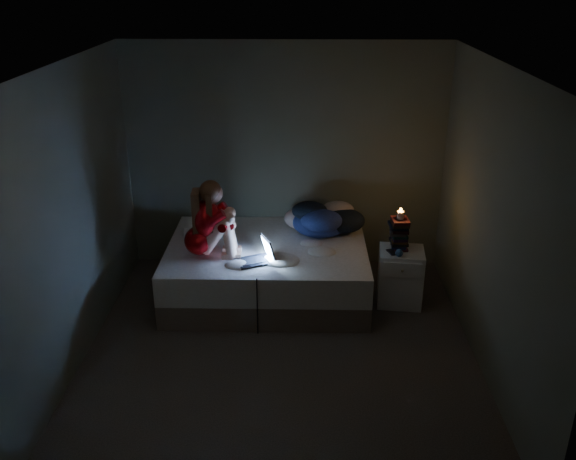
{
  "coord_description": "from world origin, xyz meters",
  "views": [
    {
      "loc": [
        0.17,
        -4.8,
        3.31
      ],
      "look_at": [
        0.05,
        1.0,
        0.8
      ],
      "focal_mm": 38.19,
      "sensor_mm": 36.0,
      "label": 1
    }
  ],
  "objects_px": {
    "bed": "(267,269)",
    "woman": "(199,219)",
    "candle": "(400,216)",
    "phone": "(393,253)",
    "laptop": "(254,251)",
    "nightstand": "(400,277)"
  },
  "relations": [
    {
      "from": "laptop",
      "to": "bed",
      "type": "bearing_deg",
      "value": 50.76
    },
    {
      "from": "woman",
      "to": "laptop",
      "type": "height_order",
      "value": "woman"
    },
    {
      "from": "nightstand",
      "to": "candle",
      "type": "relative_size",
      "value": 7.56
    },
    {
      "from": "woman",
      "to": "nightstand",
      "type": "distance_m",
      "value": 2.18
    },
    {
      "from": "woman",
      "to": "phone",
      "type": "bearing_deg",
      "value": -1.6
    },
    {
      "from": "nightstand",
      "to": "phone",
      "type": "xyz_separation_m",
      "value": [
        -0.11,
        -0.06,
        0.31
      ]
    },
    {
      "from": "candle",
      "to": "phone",
      "type": "height_order",
      "value": "candle"
    },
    {
      "from": "bed",
      "to": "nightstand",
      "type": "relative_size",
      "value": 3.48
    },
    {
      "from": "bed",
      "to": "candle",
      "type": "height_order",
      "value": "candle"
    },
    {
      "from": "laptop",
      "to": "woman",
      "type": "bearing_deg",
      "value": 141.47
    },
    {
      "from": "phone",
      "to": "laptop",
      "type": "bearing_deg",
      "value": 164.5
    },
    {
      "from": "laptop",
      "to": "phone",
      "type": "relative_size",
      "value": 2.59
    },
    {
      "from": "woman",
      "to": "nightstand",
      "type": "xyz_separation_m",
      "value": [
        2.07,
        0.11,
        -0.68
      ]
    },
    {
      "from": "woman",
      "to": "candle",
      "type": "xyz_separation_m",
      "value": [
        2.03,
        0.17,
        -0.01
      ]
    },
    {
      "from": "bed",
      "to": "candle",
      "type": "bearing_deg",
      "value": -4.42
    },
    {
      "from": "nightstand",
      "to": "phone",
      "type": "bearing_deg",
      "value": -144.53
    },
    {
      "from": "nightstand",
      "to": "phone",
      "type": "distance_m",
      "value": 0.33
    },
    {
      "from": "bed",
      "to": "woman",
      "type": "bearing_deg",
      "value": -157.56
    },
    {
      "from": "nightstand",
      "to": "candle",
      "type": "height_order",
      "value": "candle"
    },
    {
      "from": "bed",
      "to": "woman",
      "type": "distance_m",
      "value": 1.0
    },
    {
      "from": "bed",
      "to": "phone",
      "type": "xyz_separation_m",
      "value": [
        1.3,
        -0.22,
        0.32
      ]
    },
    {
      "from": "bed",
      "to": "woman",
      "type": "xyz_separation_m",
      "value": [
        -0.66,
        -0.27,
        0.7
      ]
    }
  ]
}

